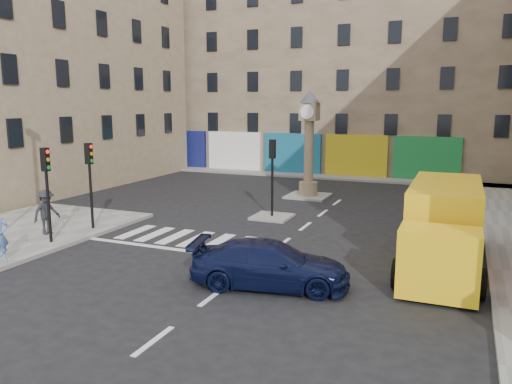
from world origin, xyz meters
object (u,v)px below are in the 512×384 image
Objects in this scene: pedestrian_dark at (46,212)px; clock_pillar at (309,137)px; navy_sedan at (270,264)px; yellow_van at (444,226)px; traffic_light_left_far at (90,172)px; traffic_light_island at (272,165)px; traffic_light_left_near at (47,180)px.

clock_pillar is at bearing -21.79° from pedestrian_dark.
yellow_van is at bearing -59.50° from navy_sedan.
yellow_van is at bearing -72.60° from pedestrian_dark.
clock_pillar reaches higher than navy_sedan.
pedestrian_dark is at bearing 69.54° from navy_sedan.
traffic_light_left_far is 8.30m from traffic_light_island.
traffic_light_left_near is 14.72m from yellow_van.
traffic_light_left_far is at bearing -139.40° from traffic_light_island.
navy_sedan is at bearing -91.18° from pedestrian_dark.
traffic_light_left_near is 2.40m from traffic_light_left_far.
traffic_light_left_near is 15.19m from clock_pillar.
navy_sedan is 10.70m from pedestrian_dark.
navy_sedan is at bearing -18.58° from traffic_light_left_far.
traffic_light_island is 9.38m from navy_sedan.
navy_sedan is at bearing -4.81° from traffic_light_left_near.
traffic_light_island is 6.07m from clock_pillar.
traffic_light_left_far is at bearing 90.00° from traffic_light_left_near.
navy_sedan is 2.58× the size of pedestrian_dark.
clock_pillar is 1.27× the size of navy_sedan.
traffic_light_left_far is 10.23m from navy_sedan.
traffic_light_left_near reaches higher than navy_sedan.
traffic_light_left_near is at bearing -166.78° from yellow_van.
clock_pillar is 0.80× the size of yellow_van.
clock_pillar reaches higher than yellow_van.
traffic_light_island is at bearing -38.82° from pedestrian_dark.
clock_pillar reaches higher than traffic_light_left_near.
navy_sedan is 0.63× the size of yellow_van.
yellow_van reaches higher than pedestrian_dark.
traffic_light_left_far is 0.49× the size of yellow_van.
clock_pillar is 15.07m from pedestrian_dark.
navy_sedan is 6.39m from yellow_van.
navy_sedan is (3.23, -8.60, -1.89)m from traffic_light_island.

